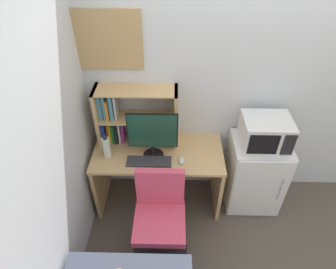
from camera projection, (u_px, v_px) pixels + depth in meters
name	position (u px, v px, depth m)	size (l,w,h in m)	color
wall_back	(296.00, 87.00, 2.75)	(6.40, 0.04, 2.60)	silver
wall_left	(7.00, 238.00, 1.52)	(0.04, 4.40, 2.60)	silver
desk	(158.00, 168.00, 3.02)	(1.29, 0.60, 0.73)	tan
hutch_bookshelf	(124.00, 115.00, 2.83)	(0.78, 0.25, 0.61)	tan
monitor	(153.00, 134.00, 2.66)	(0.47, 0.20, 0.50)	black
keyboard	(149.00, 162.00, 2.76)	(0.43, 0.14, 0.02)	#333338
computer_mouse	(182.00, 161.00, 2.76)	(0.05, 0.10, 0.03)	silver
water_bottle	(107.00, 147.00, 2.76)	(0.08, 0.08, 0.24)	silver
mini_fridge	(254.00, 173.00, 3.08)	(0.56, 0.50, 0.84)	white
microwave	(266.00, 132.00, 2.73)	(0.45, 0.37, 0.28)	silver
desk_chair	(160.00, 221.00, 2.67)	(0.52, 0.52, 0.89)	black
wall_corkboard	(109.00, 41.00, 2.47)	(0.58, 0.02, 0.52)	tan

